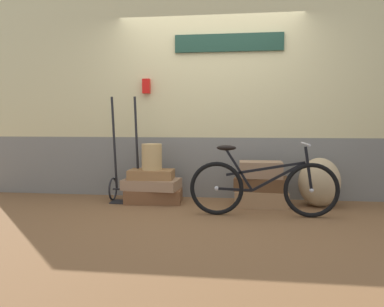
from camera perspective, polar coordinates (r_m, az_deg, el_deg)
name	(u,v)px	position (r m, az deg, el deg)	size (l,w,h in m)	color
ground	(204,212)	(4.52, 1.85, -9.03)	(8.73, 5.20, 0.06)	brown
station_building	(211,90)	(5.25, 2.89, 9.73)	(6.73, 0.74, 3.00)	slate
suitcase_0	(154,196)	(4.94, -5.87, -6.46)	(0.72, 0.42, 0.18)	brown
suitcase_1	(152,184)	(4.91, -6.20, -4.68)	(0.72, 0.43, 0.13)	#937051
suitcase_2	(151,174)	(4.89, -6.26, -3.20)	(0.57, 0.35, 0.12)	olive
suitcase_3	(261,198)	(4.79, 10.55, -6.74)	(0.65, 0.41, 0.20)	#9E754C
suitcase_4	(261,184)	(4.77, 10.51, -4.56)	(0.64, 0.39, 0.17)	brown
suitcase_5	(261,170)	(4.72, 10.49, -2.43)	(0.53, 0.32, 0.20)	#937051
wicker_basket	(152,157)	(4.85, -6.19, -0.51)	(0.26, 0.26, 0.34)	tan
luggage_trolley	(126,178)	(5.03, -10.16, -3.69)	(0.39, 0.38, 1.39)	black
burlap_sack	(319,182)	(4.90, 18.98, -4.20)	(0.51, 0.43, 0.61)	tan
bicycle	(263,187)	(4.23, 10.81, -5.06)	(1.65, 0.46, 0.83)	black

